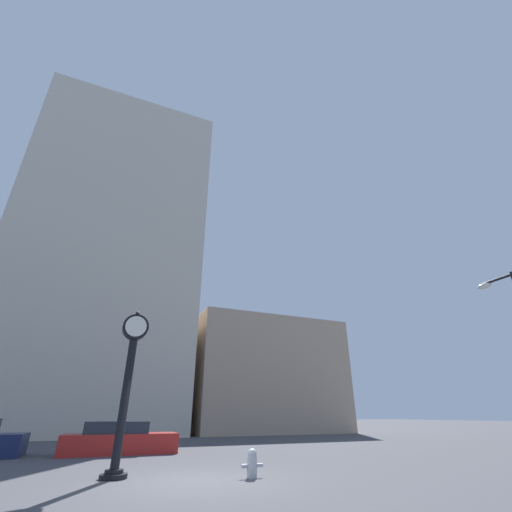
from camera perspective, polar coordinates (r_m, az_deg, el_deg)
The scene contains 6 objects.
ground_plane at distance 10.54m, azimuth -10.66°, elevation -32.97°, with size 200.00×200.00×0.00m, color #424247.
building_tall_tower at distance 36.96m, azimuth -23.03°, elevation -0.27°, with size 15.76×12.00×31.44m.
building_storefront_row at distance 37.29m, azimuth 0.23°, elevation -19.53°, with size 14.46×12.00×10.09m.
street_clock at distance 11.31m, azimuth -20.54°, elevation -18.38°, with size 0.77×0.71×4.51m.
car_red at distance 17.91m, azimuth -21.84°, elevation -26.57°, with size 4.76×1.77×1.27m.
fire_hydrant_near at distance 10.87m, azimuth -0.66°, elevation -31.21°, with size 0.63×0.27×0.69m.
Camera 1 is at (-2.52, -10.11, 1.54)m, focal length 24.00 mm.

